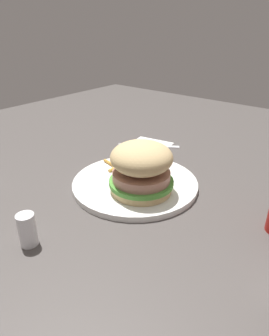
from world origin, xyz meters
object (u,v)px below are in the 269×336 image
object	(u,v)px
sandwich	(141,167)
fork	(148,145)
fries_pile	(128,165)
salt_shaker	(27,230)
plate	(134,183)
napkin	(148,146)

from	to	relation	value
sandwich	fork	bearing A→B (deg)	-146.27
fries_pile	fork	bearing A→B (deg)	-159.47
sandwich	fries_pile	bearing A→B (deg)	-126.50
sandwich	salt_shaker	world-z (taller)	sandwich
plate	napkin	xyz separation A→B (m)	(-0.20, -0.11, -0.01)
napkin	fork	distance (m)	0.00
plate	fries_pile	world-z (taller)	fries_pile
plate	sandwich	size ratio (longest dim) A/B	2.07
salt_shaker	napkin	bearing A→B (deg)	-167.47
plate	salt_shaker	xyz separation A→B (m)	(0.25, -0.01, 0.02)
plate	napkin	distance (m)	0.23
napkin	plate	bearing A→B (deg)	29.08
napkin	fries_pile	bearing A→B (deg)	19.99
fries_pile	salt_shaker	distance (m)	0.30
fork	salt_shaker	world-z (taller)	salt_shaker
plate	salt_shaker	size ratio (longest dim) A/B	4.82
fries_pile	napkin	xyz separation A→B (m)	(-0.16, -0.06, -0.02)
sandwich	salt_shaker	bearing A→B (deg)	-11.76
plate	napkin	bearing A→B (deg)	-150.92
napkin	fork	world-z (taller)	fork
napkin	salt_shaker	distance (m)	0.46
napkin	fork	xyz separation A→B (m)	(0.00, -0.00, 0.00)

